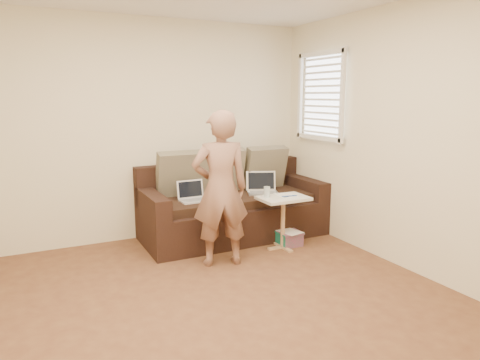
% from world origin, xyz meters
% --- Properties ---
extents(floor, '(4.50, 4.50, 0.00)m').
position_xyz_m(floor, '(0.00, 0.00, 0.00)').
color(floor, '#56301F').
rests_on(floor, ground).
extents(wall_back, '(4.00, 0.00, 4.00)m').
position_xyz_m(wall_back, '(0.00, 2.25, 1.30)').
color(wall_back, beige).
rests_on(wall_back, ground).
extents(wall_right, '(0.00, 4.50, 4.50)m').
position_xyz_m(wall_right, '(2.00, 0.00, 1.30)').
color(wall_right, beige).
rests_on(wall_right, ground).
extents(window_blinds, '(0.12, 0.88, 1.08)m').
position_xyz_m(window_blinds, '(1.95, 1.50, 1.70)').
color(window_blinds, white).
rests_on(window_blinds, wall_right).
extents(sofa, '(2.20, 0.95, 0.85)m').
position_xyz_m(sofa, '(0.90, 1.77, 0.42)').
color(sofa, black).
rests_on(sofa, ground).
extents(pillow_left, '(0.55, 0.29, 0.57)m').
position_xyz_m(pillow_left, '(0.30, 2.00, 0.79)').
color(pillow_left, '#6C5F4F').
rests_on(pillow_left, sofa).
extents(pillow_mid, '(0.55, 0.27, 0.57)m').
position_xyz_m(pillow_mid, '(0.85, 2.00, 0.79)').
color(pillow_mid, '#635E46').
rests_on(pillow_mid, sofa).
extents(pillow_right, '(0.55, 0.28, 0.57)m').
position_xyz_m(pillow_right, '(1.45, 1.97, 0.79)').
color(pillow_right, '#6C5F4F').
rests_on(pillow_right, sofa).
extents(laptop_silver, '(0.44, 0.39, 0.25)m').
position_xyz_m(laptop_silver, '(1.26, 1.68, 0.52)').
color(laptop_silver, '#B7BABC').
rests_on(laptop_silver, sofa).
extents(laptop_white, '(0.32, 0.24, 0.23)m').
position_xyz_m(laptop_white, '(0.36, 1.69, 0.52)').
color(laptop_white, white).
rests_on(laptop_white, sofa).
extents(person, '(0.64, 0.49, 1.58)m').
position_xyz_m(person, '(0.39, 1.02, 0.79)').
color(person, brown).
rests_on(person, ground).
extents(side_table, '(0.54, 0.38, 0.60)m').
position_xyz_m(side_table, '(1.22, 1.15, 0.30)').
color(side_table, silver).
rests_on(side_table, ground).
extents(drinking_glass, '(0.07, 0.07, 0.12)m').
position_xyz_m(drinking_glass, '(1.04, 1.22, 0.66)').
color(drinking_glass, silver).
rests_on(drinking_glass, side_table).
extents(scissors, '(0.20, 0.14, 0.02)m').
position_xyz_m(scissors, '(1.28, 1.12, 0.60)').
color(scissors, silver).
rests_on(scissors, side_table).
extents(paper_on_table, '(0.25, 0.33, 0.00)m').
position_xyz_m(paper_on_table, '(1.28, 1.18, 0.60)').
color(paper_on_table, white).
rests_on(paper_on_table, side_table).
extents(striped_box, '(0.27, 0.27, 0.17)m').
position_xyz_m(striped_box, '(1.33, 1.20, 0.08)').
color(striped_box, '#CA1E67').
rests_on(striped_box, ground).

